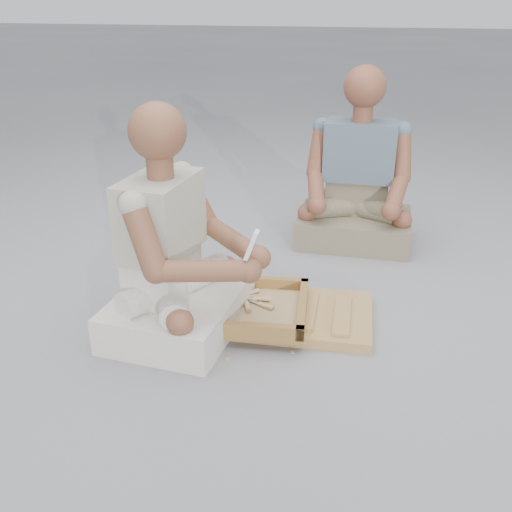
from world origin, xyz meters
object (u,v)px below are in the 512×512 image
(tool_tray, at_px, (241,308))
(companion, at_px, (357,186))
(carved_panel, at_px, (293,314))
(craftsman, at_px, (175,259))

(tool_tray, xyz_separation_m, companion, (0.33, 1.05, 0.25))
(carved_panel, distance_m, companion, 1.01)
(tool_tray, distance_m, companion, 1.12)
(tool_tray, distance_m, craftsman, 0.35)
(companion, bearing_deg, craftsman, 60.60)
(carved_panel, xyz_separation_m, craftsman, (-0.44, -0.20, 0.29))
(tool_tray, bearing_deg, craftsman, -155.18)
(carved_panel, relative_size, companion, 0.70)
(carved_panel, xyz_separation_m, tool_tray, (-0.20, -0.09, 0.05))
(tool_tray, height_order, companion, companion)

